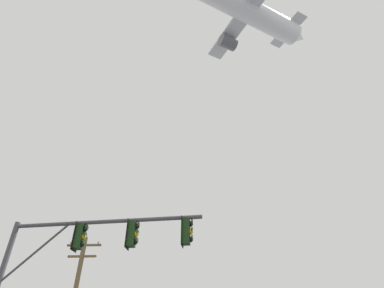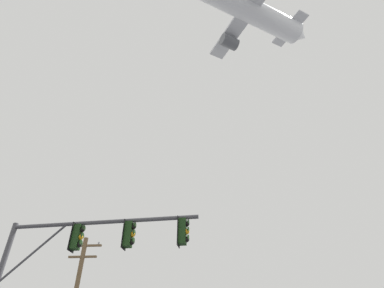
% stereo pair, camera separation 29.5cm
% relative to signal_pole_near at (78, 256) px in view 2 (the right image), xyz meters
% --- Properties ---
extents(signal_pole_near, '(7.29, 0.94, 6.31)m').
position_rel_signal_pole_near_xyz_m(signal_pole_near, '(0.00, 0.00, 0.00)').
color(signal_pole_near, '#4C4C51').
rests_on(signal_pole_near, ground).
extents(airplane, '(26.93, 20.79, 7.93)m').
position_rel_signal_pole_near_xyz_m(airplane, '(12.17, 21.48, 48.96)').
color(airplane, white).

